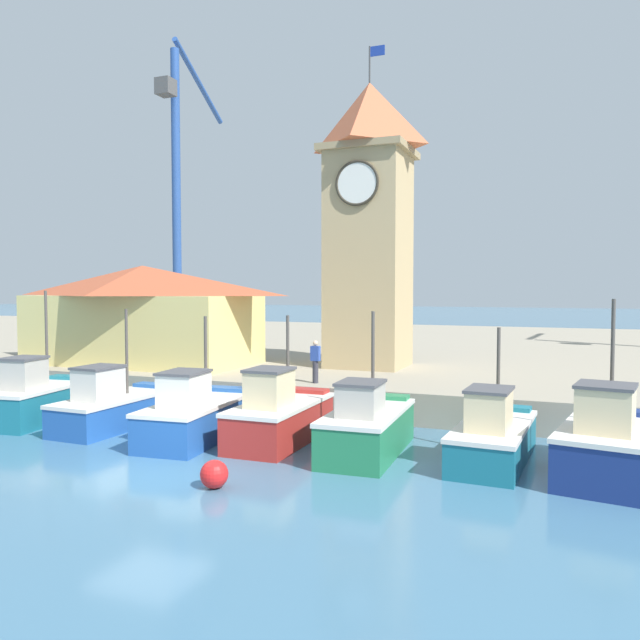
# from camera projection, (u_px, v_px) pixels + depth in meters

# --- Properties ---
(ground_plane) EXTENTS (300.00, 300.00, 0.00)m
(ground_plane) POSITION_uv_depth(u_px,v_px,m) (150.00, 478.00, 15.59)
(ground_plane) COLOR teal
(quay_wharf) EXTENTS (120.00, 40.00, 1.16)m
(quay_wharf) POSITION_uv_depth(u_px,v_px,m) (411.00, 351.00, 41.64)
(quay_wharf) COLOR #9E937F
(quay_wharf) RESTS_ON ground
(fishing_boat_left_outer) EXTENTS (2.41, 4.35, 4.67)m
(fishing_boat_left_outer) POSITION_uv_depth(u_px,v_px,m) (37.00, 399.00, 22.09)
(fishing_boat_left_outer) COLOR #196B7F
(fishing_boat_left_outer) RESTS_ON ground
(fishing_boat_left_inner) EXTENTS (2.03, 4.76, 4.03)m
(fishing_boat_left_inner) POSITION_uv_depth(u_px,v_px,m) (114.00, 406.00, 21.20)
(fishing_boat_left_inner) COLOR #2356A8
(fishing_boat_left_inner) RESTS_ON ground
(fishing_boat_mid_left) EXTENTS (2.35, 4.97, 3.85)m
(fishing_boat_mid_left) POSITION_uv_depth(u_px,v_px,m) (196.00, 415.00, 19.54)
(fishing_boat_mid_left) COLOR #2356A8
(fishing_boat_mid_left) RESTS_ON ground
(fishing_boat_center) EXTENTS (2.03, 4.59, 3.89)m
(fishing_boat_center) POSITION_uv_depth(u_px,v_px,m) (279.00, 416.00, 19.19)
(fishing_boat_center) COLOR #AD2823
(fishing_boat_center) RESTS_ON ground
(fishing_boat_mid_right) EXTENTS (2.09, 4.62, 4.07)m
(fishing_boat_mid_right) POSITION_uv_depth(u_px,v_px,m) (367.00, 427.00, 17.85)
(fishing_boat_mid_right) COLOR #237A4C
(fishing_boat_mid_right) RESTS_ON ground
(fishing_boat_right_inner) EXTENTS (2.06, 4.92, 3.65)m
(fishing_boat_right_inner) POSITION_uv_depth(u_px,v_px,m) (493.00, 436.00, 17.08)
(fishing_boat_right_inner) COLOR #196B7F
(fishing_boat_right_inner) RESTS_ON ground
(fishing_boat_right_outer) EXTENTS (2.79, 4.56, 4.48)m
(fishing_boat_right_outer) POSITION_uv_depth(u_px,v_px,m) (608.00, 445.00, 15.56)
(fishing_boat_right_outer) COLOR navy
(fishing_boat_right_outer) RESTS_ON ground
(clock_tower) EXTENTS (3.85, 3.85, 14.47)m
(clock_tower) POSITION_uv_depth(u_px,v_px,m) (369.00, 218.00, 28.37)
(clock_tower) COLOR tan
(clock_tower) RESTS_ON quay_wharf
(warehouse_left) EXTENTS (10.86, 5.54, 4.68)m
(warehouse_left) POSITION_uv_depth(u_px,v_px,m) (143.00, 313.00, 29.77)
(warehouse_left) COLOR #E5D17A
(warehouse_left) RESTS_ON quay_wharf
(port_crane_far) EXTENTS (2.34, 9.35, 19.50)m
(port_crane_far) POSITION_uv_depth(u_px,v_px,m) (178.00, 228.00, 40.11)
(port_crane_far) COLOR navy
(port_crane_far) RESTS_ON quay_wharf
(mooring_buoy) EXTENTS (0.67, 0.67, 0.67)m
(mooring_buoy) POSITION_uv_depth(u_px,v_px,m) (214.00, 474.00, 14.77)
(mooring_buoy) COLOR red
(mooring_buoy) RESTS_ON ground
(dock_worker_near_tower) EXTENTS (0.34, 0.22, 1.62)m
(dock_worker_near_tower) POSITION_uv_depth(u_px,v_px,m) (315.00, 361.00, 23.58)
(dock_worker_near_tower) COLOR #33333D
(dock_worker_near_tower) RESTS_ON quay_wharf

